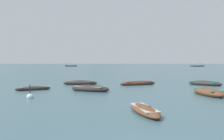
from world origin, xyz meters
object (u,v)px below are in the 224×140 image
mooring_buoy (30,97)px  rowboat_12 (205,83)px  ferry_1 (197,66)px  rowboat_9 (144,110)px  rowboat_0 (138,83)px  rowboat_8 (33,89)px  rowboat_4 (80,83)px  rowboat_3 (90,89)px  rowboat_1 (208,92)px  ferry_2 (71,66)px

mooring_buoy → rowboat_12: bearing=33.7°
ferry_1 → rowboat_9: bearing=-109.0°
rowboat_12 → rowboat_0: bearing=178.1°
rowboat_8 → rowboat_9: 12.94m
rowboat_4 → rowboat_8: bearing=-121.0°
rowboat_0 → mooring_buoy: size_ratio=4.25×
rowboat_8 → rowboat_9: (8.36, -9.87, 0.00)m
rowboat_3 → ferry_1: size_ratio=0.35×
rowboat_1 → mooring_buoy: 12.43m
rowboat_1 → rowboat_4: bearing=139.8°
rowboat_3 → ferry_2: (-29.47, 161.82, 0.24)m
rowboat_3 → ferry_1: (60.75, 157.06, 0.24)m
rowboat_1 → rowboat_8: (-13.74, 3.31, -0.07)m
rowboat_12 → ferry_2: 161.31m
rowboat_0 → rowboat_4: rowboat_4 is taller
rowboat_0 → ferry_2: bearing=102.3°
rowboat_8 → rowboat_12: 17.26m
rowboat_9 → ferry_1: 175.73m
ferry_2 → mooring_buoy: size_ratio=8.35×
rowboat_8 → rowboat_9: rowboat_9 is taller
rowboat_3 → ferry_1: 168.40m
ferry_1 → ferry_2: size_ratio=1.22×
mooring_buoy → ferry_2: bearing=98.9°
rowboat_9 → rowboat_12: 16.97m
rowboat_0 → rowboat_9: bearing=-94.3°
rowboat_0 → rowboat_9: size_ratio=1.21×
rowboat_4 → rowboat_9: size_ratio=1.02×
rowboat_4 → ferry_2: bearing=100.1°
rowboat_4 → mooring_buoy: 10.74m
rowboat_3 → rowboat_12: bearing=26.7°
rowboat_8 → mooring_buoy: size_ratio=2.92×
rowboat_4 → rowboat_12: bearing=-2.2°
rowboat_0 → rowboat_3: bearing=-126.9°
rowboat_0 → mooring_buoy: (-8.06, -10.30, -0.07)m
rowboat_1 → rowboat_3: size_ratio=1.10×
ferry_1 → rowboat_1: bearing=-108.0°
rowboat_12 → rowboat_1: bearing=-108.5°
rowboat_0 → rowboat_4: bearing=177.5°
rowboat_12 → ferry_2: (-41.03, 156.00, 0.26)m
rowboat_8 → ferry_1: bearing=67.2°
rowboat_9 → rowboat_1: bearing=50.7°
rowboat_1 → rowboat_12: bearing=71.5°
rowboat_12 → rowboat_8: bearing=-163.2°
rowboat_1 → rowboat_3: 9.13m
rowboat_9 → ferry_1: bearing=71.0°
rowboat_0 → ferry_1: ferry_1 is taller
rowboat_1 → rowboat_9: rowboat_1 is taller
rowboat_12 → mooring_buoy: bearing=-146.3°
rowboat_12 → mooring_buoy: (-15.08, -10.07, -0.08)m
ferry_2 → rowboat_12: bearing=-75.3°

